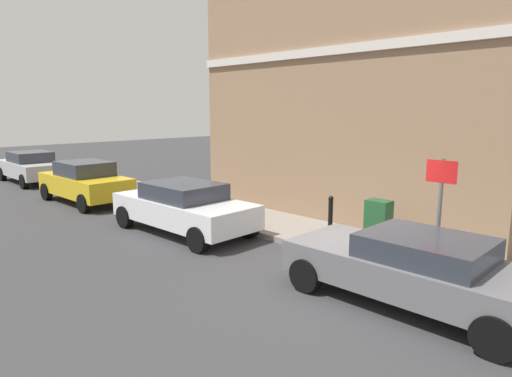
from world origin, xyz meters
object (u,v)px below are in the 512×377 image
at_px(car_grey, 413,267).
at_px(car_silver, 31,167).
at_px(bollard_near_cabinet, 330,214).
at_px(utility_cabinet, 378,226).
at_px(street_sign, 440,199).
at_px(car_yellow, 85,182).
at_px(car_white, 184,207).

relative_size(car_grey, car_silver, 1.03).
xyz_separation_m(car_silver, bollard_near_cabinet, (2.19, -15.39, -0.05)).
relative_size(utility_cabinet, street_sign, 0.50).
bearing_deg(car_silver, car_yellow, 178.73).
distance_m(car_silver, bollard_near_cabinet, 15.55).
distance_m(car_silver, street_sign, 18.55).
height_order(car_silver, street_sign, street_sign).
bearing_deg(utility_cabinet, car_white, 114.13).
relative_size(utility_cabinet, bollard_near_cabinet, 1.11).
bearing_deg(car_silver, car_white, -179.54).
xyz_separation_m(car_silver, street_sign, (1.47, -18.47, 0.91)).
bearing_deg(street_sign, car_white, 103.25).
relative_size(car_white, car_silver, 1.05).
bearing_deg(car_yellow, street_sign, -173.51).
distance_m(car_yellow, bollard_near_cabinet, 9.47).
bearing_deg(street_sign, utility_cabinet, 69.42).
height_order(car_white, car_yellow, car_yellow).
height_order(utility_cabinet, bollard_near_cabinet, utility_cabinet).
bearing_deg(car_grey, street_sign, -81.76).
relative_size(car_white, utility_cabinet, 3.88).
bearing_deg(car_grey, car_silver, -0.32).
xyz_separation_m(car_grey, car_yellow, (-0.21, 12.46, 0.09)).
relative_size(car_silver, street_sign, 1.86).
relative_size(car_grey, car_white, 0.98).
bearing_deg(car_white, street_sign, -168.36).
bearing_deg(utility_cabinet, car_grey, -138.07).
bearing_deg(car_yellow, car_white, -179.66).
bearing_deg(car_yellow, car_grey, 179.65).
height_order(car_grey, car_silver, car_silver).
distance_m(bollard_near_cabinet, street_sign, 3.31).
height_order(bollard_near_cabinet, street_sign, street_sign).
bearing_deg(car_white, bollard_near_cabinet, -147.78).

